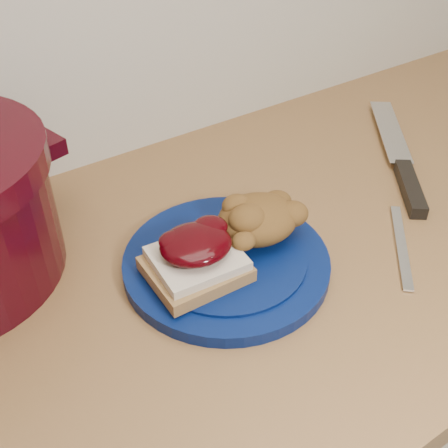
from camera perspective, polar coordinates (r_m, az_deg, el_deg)
base_cabinet at (r=1.08m, az=2.07°, el=-21.78°), size 4.00×0.60×0.86m
plate at (r=0.68m, az=0.24°, el=-3.94°), size 0.28×0.28×0.02m
sandwich at (r=0.63m, az=-2.87°, el=-3.39°), size 0.11×0.09×0.05m
stuffing_mound at (r=0.68m, az=3.43°, el=0.49°), size 0.11×0.10×0.05m
chef_knife at (r=0.87m, az=17.83°, el=5.16°), size 0.22×0.28×0.02m
butter_knife at (r=0.74m, az=17.57°, el=-2.07°), size 0.12×0.13×0.00m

